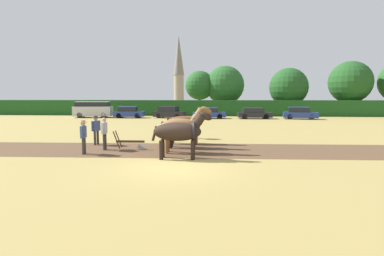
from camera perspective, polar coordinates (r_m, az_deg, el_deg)
The scene contains 23 objects.
ground_plane at distance 12.51m, azimuth -3.60°, elevation -7.34°, with size 240.00×240.00×0.00m, color #998447.
plowed_furrow_strip at distance 17.45m, azimuth -19.10°, elevation -3.83°, with size 34.14×4.46×0.01m, color brown.
hedgerow at distance 45.18m, azimuth 2.39°, elevation 3.84°, with size 72.30×1.23×2.34m, color #1E511E.
tree_far_left at distance 49.03m, azimuth 1.47°, elevation 8.10°, with size 4.71×4.71×7.05m.
tree_left at distance 49.14m, azimuth 6.29°, elevation 8.11°, with size 6.21×6.21×7.82m.
tree_center_left at distance 49.51m, azimuth 17.92°, elevation 7.41°, with size 5.97×5.97×7.33m.
tree_center at distance 51.92m, azimuth 27.91°, elevation 7.71°, with size 6.37×6.37×8.24m.
church_spire at distance 84.24m, azimuth -2.54°, elevation 11.01°, with size 3.01×3.01×19.55m.
draft_horse_lead_left at distance 13.83m, azimuth -2.36°, elevation -0.70°, with size 2.87×0.99×2.26m.
draft_horse_lead_right at distance 15.32m, azimuth -1.83°, elevation 0.30°, with size 2.80×0.95×2.47m.
draft_horse_trail_left at distance 16.84m, azimuth -1.45°, elevation 0.49°, with size 2.70×0.99×2.32m.
draft_horse_trail_right at distance 18.34m, azimuth -1.13°, elevation 1.00°, with size 2.88×0.93×2.27m.
plow at distance 16.64m, azimuth -11.21°, elevation -2.96°, with size 1.77×0.47×1.13m.
farmer_at_plow at distance 16.85m, azimuth -16.35°, elevation -0.54°, with size 0.26×0.69×1.76m.
farmer_beside_team at distance 20.56m, azimuth 0.42°, elevation 0.66°, with size 0.37×0.63×1.67m.
farmer_onlooker_left at distance 15.93m, azimuth -19.97°, elevation -1.13°, with size 0.43×0.66×1.71m.
farmer_onlooker_right at distance 18.77m, azimuth -17.82°, elevation 0.04°, with size 0.44×0.62×1.74m.
parked_van at distance 43.66m, azimuth -18.32°, elevation 3.41°, with size 5.32×2.75×2.19m.
parked_car_left at distance 41.58m, azimuth -11.95°, elevation 2.94°, with size 4.08×1.87×1.55m.
parked_car_center_left at distance 40.57m, azimuth -4.35°, elevation 2.99°, with size 4.46×2.54×1.59m.
parked_car_center at distance 39.53m, azimuth 3.17°, elevation 2.84°, with size 4.40×2.24×1.44m.
parked_car_center_right at distance 39.90m, azimuth 11.74°, elevation 2.74°, with size 4.41×1.93×1.42m.
parked_car_right at distance 40.85m, azimuth 19.84°, elevation 2.66°, with size 4.43×2.43×1.56m.
Camera 1 is at (1.76, -12.05, 2.89)m, focal length 28.00 mm.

